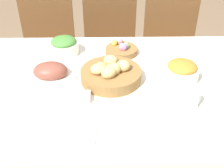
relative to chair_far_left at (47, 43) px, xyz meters
name	(u,v)px	position (x,y,z in m)	size (l,w,h in m)	color
dining_table	(112,134)	(0.50, -0.85, -0.16)	(1.82, 1.04, 0.73)	silver
chair_far_left	(47,43)	(0.00, 0.00, 0.00)	(0.43, 0.43, 0.99)	brown
chair_far_right	(170,42)	(0.98, 0.00, 0.00)	(0.45, 0.45, 0.99)	brown
chair_far_center	(112,42)	(0.52, 0.00, 0.00)	(0.46, 0.46, 0.99)	brown
bread_basket	(111,73)	(0.50, -0.83, 0.24)	(0.30, 0.30, 0.11)	olive
egg_basket	(121,49)	(0.56, -0.55, 0.22)	(0.19, 0.19, 0.08)	olive
ham_platter	(51,72)	(0.19, -0.79, 0.23)	(0.27, 0.19, 0.09)	white
carrot_bowl	(182,71)	(0.85, -0.83, 0.25)	(0.17, 0.17, 0.10)	white
green_salad_bowl	(64,46)	(0.23, -0.54, 0.25)	(0.17, 0.17, 0.10)	white
dinner_plate	(137,129)	(0.59, -1.20, 0.21)	(0.28, 0.28, 0.01)	white
fork	(96,130)	(0.43, -1.20, 0.20)	(0.02, 0.17, 0.00)	#B7B7BC
knife	(178,129)	(0.76, -1.20, 0.20)	(0.02, 0.17, 0.00)	#B7B7BC
spoon	(185,129)	(0.79, -1.20, 0.20)	(0.02, 0.17, 0.00)	#B7B7BC
drinking_cup	(191,98)	(0.85, -1.04, 0.24)	(0.08, 0.08, 0.08)	silver
butter_dish	(79,97)	(0.35, -0.99, 0.22)	(0.10, 0.06, 0.03)	white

